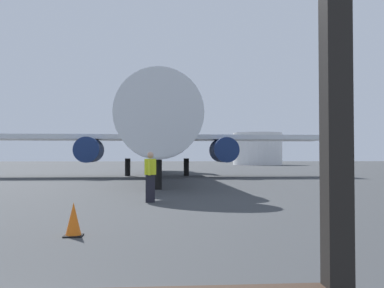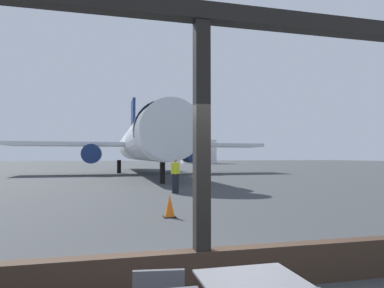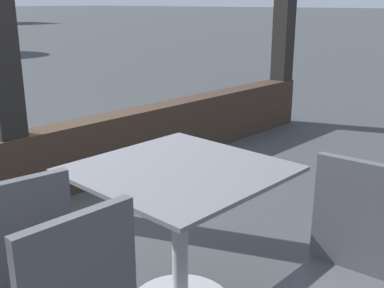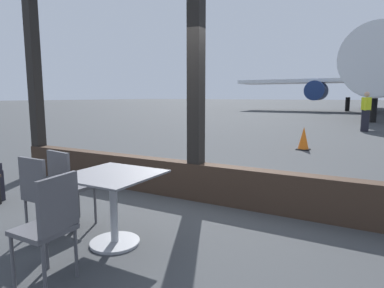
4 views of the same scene
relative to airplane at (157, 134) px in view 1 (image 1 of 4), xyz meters
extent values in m
plane|color=#383A3D|center=(-2.29, 8.45, -3.38)|extent=(220.00, 220.00, 0.00)
cube|color=black|center=(1.30, -31.55, -1.55)|extent=(0.20, 0.20, 3.65)
cylinder|color=silver|center=(0.00, 1.28, 0.01)|extent=(3.91, 31.17, 3.91)
cone|color=silver|center=(0.00, -15.60, 0.01)|extent=(3.71, 2.60, 3.71)
cylinder|color=black|center=(0.00, -13.70, 0.16)|extent=(3.99, 0.90, 3.99)
cube|color=silver|center=(-7.14, 0.88, -0.29)|extent=(12.33, 4.20, 0.36)
cube|color=silver|center=(7.14, 0.88, -0.29)|extent=(12.33, 4.20, 0.36)
cylinder|color=navy|center=(-5.15, -0.52, -1.29)|extent=(1.90, 3.20, 1.90)
cylinder|color=navy|center=(5.15, -0.52, -1.29)|extent=(1.90, 3.20, 1.90)
cube|color=navy|center=(0.00, 15.37, 4.36)|extent=(0.36, 4.40, 5.20)
cylinder|color=black|center=(0.00, -13.40, -2.66)|extent=(0.36, 0.36, 1.43)
cylinder|color=black|center=(-2.40, 1.88, -2.66)|extent=(0.44, 0.44, 1.43)
cylinder|color=black|center=(2.40, 1.88, -2.66)|extent=(0.44, 0.44, 1.43)
cube|color=black|center=(-0.30, -19.46, -2.90)|extent=(0.32, 0.20, 0.95)
cube|color=yellow|center=(-0.30, -19.46, -2.15)|extent=(0.40, 0.22, 0.55)
sphere|color=tan|center=(-0.30, -19.46, -1.75)|extent=(0.22, 0.22, 0.22)
cylinder|color=yellow|center=(-0.27, -19.22, -2.18)|extent=(0.09, 0.09, 0.52)
cylinder|color=yellow|center=(-0.33, -19.69, -2.18)|extent=(0.09, 0.09, 0.52)
cone|color=orange|center=(-1.73, -25.95, -3.04)|extent=(0.32, 0.32, 0.67)
cube|color=black|center=(-1.73, -25.95, -3.36)|extent=(0.36, 0.36, 0.03)
cylinder|color=white|center=(19.73, 51.17, -0.27)|extent=(9.52, 9.52, 6.22)
camera|label=1|loc=(-0.12, -34.97, -1.81)|focal=41.91mm
camera|label=2|loc=(-3.50, -35.96, -1.58)|focal=31.77mm
camera|label=3|loc=(-3.77, -34.77, -1.88)|focal=43.93mm
camera|label=4|loc=(-0.01, -35.82, -1.83)|focal=30.83mm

